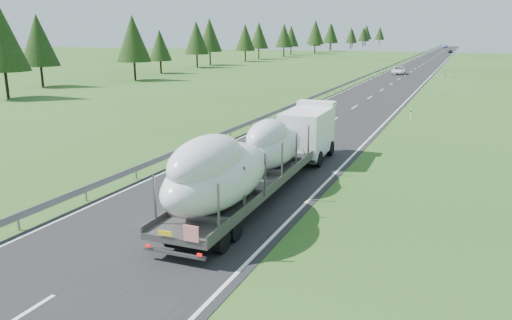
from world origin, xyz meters
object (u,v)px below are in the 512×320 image
at_px(distant_van, 399,71).
at_px(distant_car_dark, 450,51).
at_px(boat_truck, 259,154).
at_px(highway_sign, 446,67).
at_px(distant_car_blue, 445,47).

distance_m(distant_van, distant_car_dark, 113.89).
distance_m(boat_truck, distant_van, 78.96).
bearing_deg(highway_sign, boat_truck, -93.82).
bearing_deg(distant_van, highway_sign, -21.18).
distance_m(highway_sign, distant_car_dark, 116.61).
relative_size(highway_sign, boat_truck, 0.14).
bearing_deg(distant_car_dark, boat_truck, -91.66).
distance_m(boat_truck, distant_car_blue, 257.25).
bearing_deg(distant_car_dark, distant_car_blue, 93.07).
xyz_separation_m(highway_sign, distant_car_dark, (-3.86, 116.54, -1.15)).
relative_size(distant_car_dark, distant_car_blue, 0.85).
bearing_deg(boat_truck, distant_car_dark, 89.64).
height_order(highway_sign, boat_truck, boat_truck).
xyz_separation_m(distant_van, distant_car_blue, (-0.12, 178.35, 0.02)).
height_order(distant_van, distant_car_blue, distant_car_blue).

